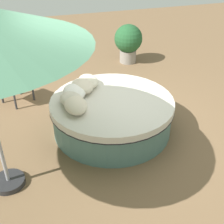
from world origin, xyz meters
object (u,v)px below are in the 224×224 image
round_bed (112,115)px  throw_pillow_1 (82,86)px  planter (128,41)px  throw_pillow_4 (76,105)px  throw_pillow_3 (71,99)px  throw_pillow_2 (74,92)px  throw_pillow_0 (88,81)px  patio_chair (17,77)px

round_bed → throw_pillow_1: size_ratio=4.08×
round_bed → throw_pillow_1: bearing=-137.8°
planter → throw_pillow_4: bearing=-33.7°
throw_pillow_3 → throw_pillow_2: bearing=155.6°
throw_pillow_1 → throw_pillow_2: (0.14, -0.17, -0.01)m
throw_pillow_2 → throw_pillow_4: bearing=-8.5°
round_bed → planter: planter is taller
throw_pillow_0 → throw_pillow_2: bearing=-44.7°
throw_pillow_3 → planter: (-2.66, 1.96, -0.12)m
round_bed → throw_pillow_4: (0.14, -0.63, 0.38)m
throw_pillow_1 → throw_pillow_3: (0.35, -0.26, -0.01)m
throw_pillow_3 → throw_pillow_1: bearing=143.5°
throw_pillow_1 → throw_pillow_4: size_ratio=0.98×
throw_pillow_4 → planter: planter is taller
throw_pillow_2 → planter: planter is taller
throw_pillow_0 → throw_pillow_3: 0.67m
throw_pillow_2 → throw_pillow_0: bearing=135.3°
throw_pillow_0 → planter: size_ratio=0.50×
round_bed → planter: 3.05m
throw_pillow_3 → patio_chair: patio_chair is taller
patio_chair → throw_pillow_2: bearing=-87.6°
throw_pillow_4 → patio_chair: bearing=-152.1°
throw_pillow_3 → planter: size_ratio=0.43×
patio_chair → planter: bearing=-10.1°
planter → throw_pillow_1: bearing=-36.3°
throw_pillow_1 → throw_pillow_3: size_ratio=1.21×
round_bed → patio_chair: (-1.41, -1.45, 0.26)m
throw_pillow_3 → throw_pillow_4: 0.23m
throw_pillow_1 → throw_pillow_3: throw_pillow_1 is taller
throw_pillow_2 → throw_pillow_4: 0.44m
throw_pillow_4 → planter: 3.47m
patio_chair → planter: patio_chair is taller
throw_pillow_0 → throw_pillow_4: size_ratio=0.94×
throw_pillow_2 → throw_pillow_3: bearing=-24.4°
round_bed → patio_chair: size_ratio=2.09×
throw_pillow_0 → throw_pillow_2: throw_pillow_2 is taller
throw_pillow_2 → throw_pillow_3: size_ratio=1.22×
throw_pillow_3 → patio_chair: size_ratio=0.42×
patio_chair → throw_pillow_1: bearing=-78.8°
throw_pillow_2 → throw_pillow_4: (0.44, -0.07, 0.00)m
throw_pillow_0 → patio_chair: size_ratio=0.50×
throw_pillow_3 → patio_chair: 1.54m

